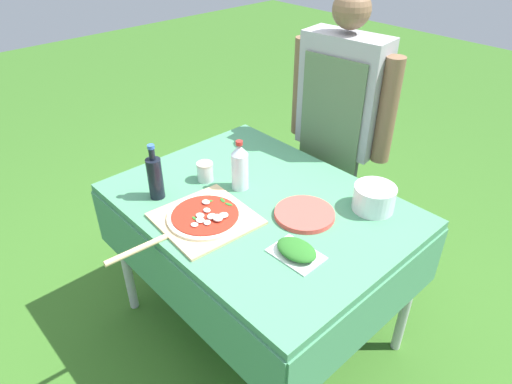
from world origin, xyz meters
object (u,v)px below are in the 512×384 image
person_cook (339,122)px  plate_stack (304,214)px  pizza_on_peel (203,218)px  herb_container (296,250)px  water_bottle (240,166)px  sauce_jar (205,173)px  oil_bottle (155,177)px  prep_table (259,218)px  mixing_tub (374,198)px

person_cook → plate_stack: 0.70m
pizza_on_peel → herb_container: bearing=21.6°
pizza_on_peel → herb_container: size_ratio=3.18×
water_bottle → sauce_jar: size_ratio=2.62×
oil_bottle → plate_stack: (0.53, 0.37, -0.09)m
person_cook → plate_stack: size_ratio=6.20×
water_bottle → oil_bottle: bearing=-121.1°
water_bottle → plate_stack: size_ratio=0.93×
prep_table → herb_container: 0.38m
prep_table → plate_stack: 0.23m
pizza_on_peel → mixing_tub: bearing=58.3°
water_bottle → mixing_tub: 0.59m
pizza_on_peel → water_bottle: water_bottle is taller
plate_stack → pizza_on_peel: bearing=-127.8°
pizza_on_peel → oil_bottle: bearing=-168.4°
oil_bottle → plate_stack: bearing=34.6°
person_cook → mixing_tub: (0.48, -0.36, -0.07)m
pizza_on_peel → sauce_jar: 0.32m
person_cook → sauce_jar: bearing=69.0°
person_cook → pizza_on_peel: person_cook is taller
water_bottle → person_cook: bearing=88.0°
prep_table → oil_bottle: size_ratio=4.97×
pizza_on_peel → mixing_tub: size_ratio=3.57×
person_cook → herb_container: bearing=112.5°
mixing_tub → plate_stack: mixing_tub is taller
oil_bottle → pizza_on_peel: bearing=7.7°
pizza_on_peel → sauce_jar: sauce_jar is taller
mixing_tub → person_cook: bearing=143.3°
prep_table → pizza_on_peel: 0.29m
plate_stack → mixing_tub: bearing=57.5°
herb_container → sauce_jar: bearing=173.5°
pizza_on_peel → person_cook: bearing=97.8°
oil_bottle → plate_stack: 0.65m
oil_bottle → water_bottle: bearing=58.9°
person_cook → water_bottle: person_cook is taller
water_bottle → herb_container: water_bottle is taller
sauce_jar → prep_table: bearing=11.7°
mixing_tub → herb_container: bearing=-92.2°
person_cook → water_bottle: 0.66m
prep_table → sauce_jar: sauce_jar is taller
oil_bottle → water_bottle: oil_bottle is taller
water_bottle → sauce_jar: water_bottle is taller
plate_stack → sauce_jar: (-0.50, -0.13, 0.03)m
person_cook → plate_stack: person_cook is taller
mixing_tub → water_bottle: bearing=-148.9°
person_cook → herb_container: person_cook is taller
pizza_on_peel → oil_bottle: oil_bottle is taller
plate_stack → sauce_jar: sauce_jar is taller
person_cook → sauce_jar: size_ratio=17.41×
mixing_tub → pizza_on_peel: bearing=-125.6°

